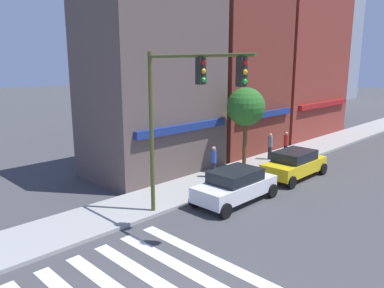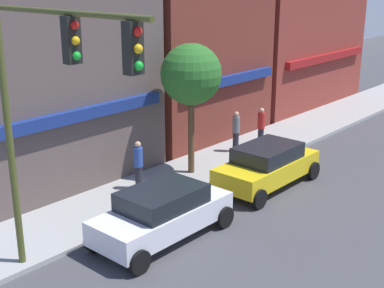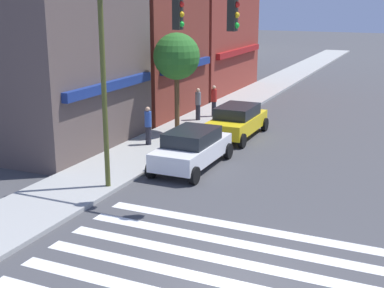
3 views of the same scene
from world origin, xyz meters
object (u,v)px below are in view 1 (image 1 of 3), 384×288
Objects in this scene: street_tree at (246,107)px; sedan_white at (235,185)px; traffic_signal at (181,103)px; pedestrian_blue_shirt at (214,161)px; pedestrian_red_jacket at (286,144)px; sedan_yellow at (294,164)px; pedestrian_grey_coat at (270,146)px.

sedan_white is at bearing -147.66° from street_tree.
traffic_signal is 5.52m from sedan_white.
street_tree is at bearing -133.77° from pedestrian_blue_shirt.
street_tree is (-4.38, 0.21, 2.86)m from pedestrian_red_jacket.
pedestrian_red_jacket is 5.24m from street_tree.
pedestrian_grey_coat is at bearing 54.53° from sedan_yellow.
sedan_yellow is (9.05, 0.12, -4.17)m from traffic_signal.
street_tree is (2.50, -0.27, 2.86)m from pedestrian_blue_shirt.
traffic_signal reaches higher than sedan_yellow.
sedan_yellow is (5.44, 0.00, 0.00)m from sedan_white.
sedan_white is (3.61, 0.12, -4.17)m from traffic_signal.
traffic_signal reaches higher than street_tree.
pedestrian_blue_shirt reaches higher than sedan_yellow.
pedestrian_grey_coat is (11.19, 3.16, -3.94)m from traffic_signal.
sedan_white is 2.49× the size of pedestrian_grey_coat.
traffic_signal is at bearing 177.85° from pedestrian_grey_coat.
street_tree is at bearing 19.96° from traffic_signal.
traffic_signal is 3.92× the size of pedestrian_grey_coat.
pedestrian_blue_shirt is (-3.51, 3.07, 0.23)m from sedan_yellow.
pedestrian_grey_coat is (2.15, 3.04, 0.23)m from sedan_yellow.
pedestrian_blue_shirt is 5.66m from pedestrian_grey_coat.
traffic_signal is 3.92× the size of pedestrian_blue_shirt.
pedestrian_blue_shirt is (1.92, 3.07, 0.23)m from sedan_white.
sedan_yellow is at bearing -143.14° from pedestrian_grey_coat.
pedestrian_red_jacket is (6.88, -0.48, 0.00)m from pedestrian_blue_shirt.
traffic_signal is 13.30m from pedestrian_red_jacket.
pedestrian_red_jacket and pedestrian_grey_coat have the same top height.
pedestrian_grey_coat is at bearing 15.77° from traffic_signal.
sedan_white is at bearing 110.34° from pedestrian_blue_shirt.
sedan_yellow is at bearing -96.00° from pedestrian_red_jacket.
sedan_yellow is 4.67m from pedestrian_blue_shirt.
pedestrian_blue_shirt is 1.00× the size of pedestrian_grey_coat.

